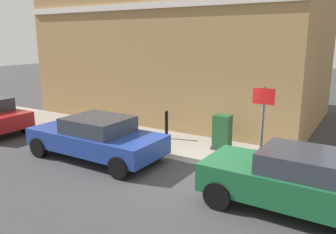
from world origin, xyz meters
name	(u,v)px	position (x,y,z in m)	size (l,w,h in m)	color
ground	(197,177)	(0.00, 0.00, 0.00)	(80.00, 80.00, 0.00)	#38383A
sidewalk	(89,128)	(2.04, 6.00, 0.07)	(2.32, 30.00, 0.15)	gray
corner_building	(187,34)	(7.10, 4.16, 3.93)	(7.91, 12.32, 7.85)	#9E7A4C
car_green	(299,181)	(-0.61, -2.75, 0.73)	(1.87, 4.15, 1.41)	#195933
car_blue	(96,137)	(-0.33, 3.34, 0.70)	(1.98, 4.42, 1.35)	navy
utility_cabinet	(222,134)	(2.17, 0.18, 0.68)	(0.46, 0.61, 1.15)	#1E4C28
bollard_near_cabinet	(166,124)	(2.27, 2.37, 0.70)	(0.14, 0.14, 1.04)	black
street_sign	(263,116)	(1.16, -1.38, 1.66)	(0.08, 0.60, 2.30)	#59595B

